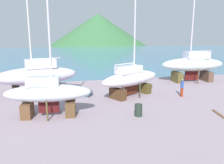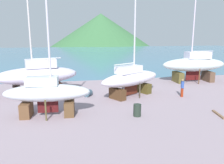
# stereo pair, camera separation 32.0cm
# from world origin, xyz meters

# --- Properties ---
(ground_plane) EXTENTS (44.04, 44.04, 0.00)m
(ground_plane) POSITION_xyz_m (0.00, -4.44, 0.00)
(ground_plane) COLOR gray
(sea_water) EXTENTS (157.77, 85.92, 0.01)m
(sea_water) POSITION_xyz_m (0.00, 49.53, 0.00)
(sea_water) COLOR teal
(sea_water) RESTS_ON ground
(headland_hill) EXTENTS (117.35, 117.35, 37.86)m
(headland_hill) POSITION_xyz_m (15.50, 117.89, 0.00)
(headland_hill) COLOR #3A6C3F
(headland_hill) RESTS_ON ground
(sailboat_far_slipway) EXTENTS (7.37, 5.41, 11.81)m
(sailboat_far_slipway) POSITION_xyz_m (-0.71, -1.80, 1.74)
(sailboat_far_slipway) COLOR #483E1A
(sailboat_far_slipway) RESTS_ON ground
(sailboat_small_center) EXTENTS (8.36, 2.97, 14.68)m
(sailboat_small_center) POSITION_xyz_m (9.06, 3.09, 2.22)
(sailboat_small_center) COLOR brown
(sailboat_small_center) RESTS_ON ground
(sailboat_large_starboard) EXTENTS (8.51, 4.43, 13.90)m
(sailboat_large_starboard) POSITION_xyz_m (-9.68, 1.00, 1.92)
(sailboat_large_starboard) COLOR #4A392D
(sailboat_large_starboard) RESTS_ON ground
(sailboat_mid_port) EXTENTS (6.31, 2.30, 10.62)m
(sailboat_mid_port) POSITION_xyz_m (-8.28, -5.86, 1.72)
(sailboat_mid_port) COLOR brown
(sailboat_mid_port) RESTS_ON ground
(worker) EXTENTS (0.38, 0.50, 1.75)m
(worker) POSITION_xyz_m (4.03, -3.15, 0.91)
(worker) COLOR maroon
(worker) RESTS_ON ground
(barrel_tipped_right) EXTENTS (0.79, 0.79, 0.90)m
(barrel_tipped_right) POSITION_xyz_m (-1.86, -7.29, 0.45)
(barrel_tipped_right) COLOR #233026
(barrel_tipped_right) RESTS_ON ground
(barrel_tipped_left) EXTENTS (0.95, 1.03, 0.60)m
(barrel_tipped_left) POSITION_xyz_m (-4.83, -1.11, 0.30)
(barrel_tipped_left) COLOR #3A5362
(barrel_tipped_left) RESTS_ON ground
(timber_plank_near) EXTENTS (0.51, 1.77, 0.12)m
(timber_plank_near) POSITION_xyz_m (4.13, -8.37, 0.06)
(timber_plank_near) COLOR brown
(timber_plank_near) RESTS_ON ground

